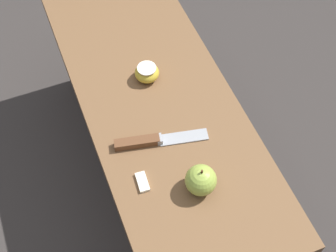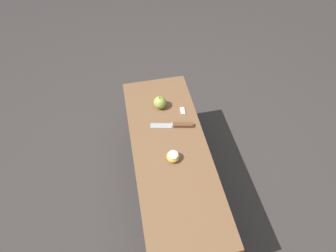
% 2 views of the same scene
% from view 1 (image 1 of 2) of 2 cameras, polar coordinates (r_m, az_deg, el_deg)
% --- Properties ---
extents(ground_plane, '(8.00, 8.00, 0.00)m').
position_cam_1_polar(ground_plane, '(1.58, -1.26, -5.58)').
color(ground_plane, '#383330').
extents(wooden_bench, '(1.03, 0.38, 0.43)m').
position_cam_1_polar(wooden_bench, '(1.27, -1.56, 1.99)').
color(wooden_bench, brown).
rests_on(wooden_bench, ground_plane).
extents(knife, '(0.07, 0.23, 0.02)m').
position_cam_1_polar(knife, '(1.12, -2.38, -1.84)').
color(knife, '#9EA0A5').
rests_on(knife, wooden_bench).
extents(apple_whole, '(0.07, 0.07, 0.08)m').
position_cam_1_polar(apple_whole, '(1.04, 3.95, -6.63)').
color(apple_whole, '#9EB747').
rests_on(apple_whole, wooden_bench).
extents(apple_cut, '(0.06, 0.06, 0.04)m').
position_cam_1_polar(apple_cut, '(1.23, -2.38, 6.59)').
color(apple_cut, gold).
rests_on(apple_cut, wooden_bench).
extents(apple_slice_near_knife, '(0.05, 0.03, 0.01)m').
position_cam_1_polar(apple_slice_near_knife, '(1.07, -3.13, -6.82)').
color(apple_slice_near_knife, white).
rests_on(apple_slice_near_knife, wooden_bench).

